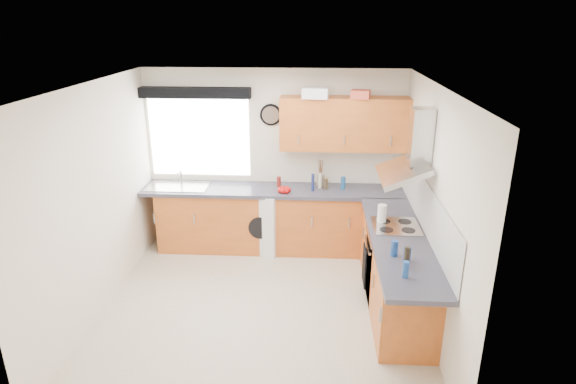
# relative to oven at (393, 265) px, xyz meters

# --- Properties ---
(ground_plane) EXTENTS (3.60, 3.60, 0.00)m
(ground_plane) POSITION_rel_oven_xyz_m (-1.50, -0.30, -0.42)
(ground_plane) COLOR beige
(ceiling) EXTENTS (3.60, 3.60, 0.02)m
(ceiling) POSITION_rel_oven_xyz_m (-1.50, -0.30, 2.08)
(ceiling) COLOR white
(ceiling) RESTS_ON wall_back
(wall_back) EXTENTS (3.60, 0.02, 2.50)m
(wall_back) POSITION_rel_oven_xyz_m (-1.50, 1.50, 0.82)
(wall_back) COLOR silver
(wall_back) RESTS_ON ground_plane
(wall_front) EXTENTS (3.60, 0.02, 2.50)m
(wall_front) POSITION_rel_oven_xyz_m (-1.50, -2.10, 0.82)
(wall_front) COLOR silver
(wall_front) RESTS_ON ground_plane
(wall_left) EXTENTS (0.02, 3.60, 2.50)m
(wall_left) POSITION_rel_oven_xyz_m (-3.30, -0.30, 0.82)
(wall_left) COLOR silver
(wall_left) RESTS_ON ground_plane
(wall_right) EXTENTS (0.02, 3.60, 2.50)m
(wall_right) POSITION_rel_oven_xyz_m (0.30, -0.30, 0.82)
(wall_right) COLOR silver
(wall_right) RESTS_ON ground_plane
(window) EXTENTS (1.40, 0.02, 1.10)m
(window) POSITION_rel_oven_xyz_m (-2.55, 1.49, 1.12)
(window) COLOR white
(window) RESTS_ON wall_back
(window_blind) EXTENTS (1.50, 0.18, 0.14)m
(window_blind) POSITION_rel_oven_xyz_m (-2.55, 1.40, 1.76)
(window_blind) COLOR black
(window_blind) RESTS_ON wall_back
(splashback) EXTENTS (0.01, 3.00, 0.54)m
(splashback) POSITION_rel_oven_xyz_m (0.29, 0.00, 0.75)
(splashback) COLOR white
(splashback) RESTS_ON wall_right
(base_cab_back) EXTENTS (3.00, 0.58, 0.86)m
(base_cab_back) POSITION_rel_oven_xyz_m (-1.60, 1.21, 0.01)
(base_cab_back) COLOR #A8501D
(base_cab_back) RESTS_ON ground_plane
(base_cab_corner) EXTENTS (0.60, 0.60, 0.86)m
(base_cab_corner) POSITION_rel_oven_xyz_m (0.00, 1.20, 0.01)
(base_cab_corner) COLOR #A8501D
(base_cab_corner) RESTS_ON ground_plane
(base_cab_right) EXTENTS (0.58, 2.10, 0.86)m
(base_cab_right) POSITION_rel_oven_xyz_m (0.01, -0.15, 0.01)
(base_cab_right) COLOR #A8501D
(base_cab_right) RESTS_ON ground_plane
(worktop_back) EXTENTS (3.60, 0.62, 0.05)m
(worktop_back) POSITION_rel_oven_xyz_m (-1.50, 1.20, 0.46)
(worktop_back) COLOR #2E2E39
(worktop_back) RESTS_ON base_cab_back
(worktop_right) EXTENTS (0.62, 2.42, 0.05)m
(worktop_right) POSITION_rel_oven_xyz_m (0.00, -0.30, 0.46)
(worktop_right) COLOR #2E2E39
(worktop_right) RESTS_ON base_cab_right
(sink) EXTENTS (0.84, 0.46, 0.10)m
(sink) POSITION_rel_oven_xyz_m (-2.83, 1.20, 0.52)
(sink) COLOR #ABABAB
(sink) RESTS_ON worktop_back
(oven) EXTENTS (0.56, 0.58, 0.85)m
(oven) POSITION_rel_oven_xyz_m (0.00, 0.00, 0.00)
(oven) COLOR black
(oven) RESTS_ON ground_plane
(hob_plate) EXTENTS (0.52, 0.52, 0.01)m
(hob_plate) POSITION_rel_oven_xyz_m (0.00, 0.00, 0.49)
(hob_plate) COLOR #ABABAB
(hob_plate) RESTS_ON worktop_right
(extractor_hood) EXTENTS (0.52, 0.78, 0.66)m
(extractor_hood) POSITION_rel_oven_xyz_m (0.10, -0.00, 1.34)
(extractor_hood) COLOR #ABABAB
(extractor_hood) RESTS_ON wall_right
(upper_cabinets) EXTENTS (1.70, 0.35, 0.70)m
(upper_cabinets) POSITION_rel_oven_xyz_m (-0.55, 1.32, 1.38)
(upper_cabinets) COLOR #A8501D
(upper_cabinets) RESTS_ON wall_back
(washing_machine) EXTENTS (0.75, 0.74, 0.87)m
(washing_machine) POSITION_rel_oven_xyz_m (-1.65, 1.22, 0.01)
(washing_machine) COLOR white
(washing_machine) RESTS_ON ground_plane
(wall_clock) EXTENTS (0.30, 0.04, 0.30)m
(wall_clock) POSITION_rel_oven_xyz_m (-1.54, 1.46, 1.45)
(wall_clock) COLOR black
(wall_clock) RESTS_ON wall_back
(casserole) EXTENTS (0.35, 0.27, 0.14)m
(casserole) POSITION_rel_oven_xyz_m (-0.94, 1.22, 1.79)
(casserole) COLOR white
(casserole) RESTS_ON upper_cabinets
(storage_box) EXTENTS (0.27, 0.24, 0.11)m
(storage_box) POSITION_rel_oven_xyz_m (-0.36, 1.22, 1.78)
(storage_box) COLOR #BE4731
(storage_box) RESTS_ON upper_cabinets
(utensil_pot) EXTENTS (0.13, 0.13, 0.15)m
(utensil_pot) POSITION_rel_oven_xyz_m (-0.84, 1.36, 0.56)
(utensil_pot) COLOR gray
(utensil_pot) RESTS_ON worktop_back
(kitchen_roll) EXTENTS (0.13, 0.13, 0.22)m
(kitchen_roll) POSITION_rel_oven_xyz_m (-0.15, 0.10, 0.60)
(kitchen_roll) COLOR white
(kitchen_roll) RESTS_ON worktop_right
(tomato_cluster) EXTENTS (0.20, 0.20, 0.07)m
(tomato_cluster) POSITION_rel_oven_xyz_m (-1.33, 1.06, 0.52)
(tomato_cluster) COLOR #B60908
(tomato_cluster) RESTS_ON worktop_back
(jar_0) EXTENTS (0.07, 0.07, 0.18)m
(jar_0) POSITION_rel_oven_xyz_m (-0.54, 1.24, 0.57)
(jar_0) COLOR navy
(jar_0) RESTS_ON worktop_back
(jar_1) EXTENTS (0.06, 0.06, 0.16)m
(jar_1) POSITION_rel_oven_xyz_m (-0.77, 1.24, 0.56)
(jar_1) COLOR olive
(jar_1) RESTS_ON worktop_back
(jar_2) EXTENTS (0.05, 0.05, 0.21)m
(jar_2) POSITION_rel_oven_xyz_m (-0.85, 1.26, 0.59)
(jar_2) COLOR beige
(jar_2) RESTS_ON worktop_back
(jar_3) EXTENTS (0.05, 0.05, 0.15)m
(jar_3) POSITION_rel_oven_xyz_m (-0.78, 1.21, 0.56)
(jar_3) COLOR #3A2F20
(jar_3) RESTS_ON worktop_back
(jar_4) EXTENTS (0.04, 0.04, 0.24)m
(jar_4) POSITION_rel_oven_xyz_m (-0.95, 1.14, 0.60)
(jar_4) COLOR navy
(jar_4) RESTS_ON worktop_back
(jar_5) EXTENTS (0.06, 0.06, 0.15)m
(jar_5) POSITION_rel_oven_xyz_m (-1.42, 1.26, 0.56)
(jar_5) COLOR maroon
(jar_5) RESTS_ON worktop_back
(bottle_0) EXTENTS (0.07, 0.07, 0.15)m
(bottle_0) POSITION_rel_oven_xyz_m (-0.02, -0.82, 0.56)
(bottle_0) COLOR navy
(bottle_0) RESTS_ON worktop_right
(bottle_1) EXTENTS (0.06, 0.06, 0.16)m
(bottle_1) POSITION_rel_oven_xyz_m (-0.09, -1.12, 0.56)
(bottle_1) COLOR #1D478C
(bottle_1) RESTS_ON worktop_right
(bottle_2) EXTENTS (0.07, 0.07, 0.16)m
(bottle_2) POSITION_rel_oven_xyz_m (-0.13, -0.70, 0.57)
(bottle_2) COLOR navy
(bottle_2) RESTS_ON worktop_right
(bottle_3) EXTENTS (0.06, 0.06, 0.21)m
(bottle_3) POSITION_rel_oven_xyz_m (-0.05, -0.94, 0.59)
(bottle_3) COLOR black
(bottle_3) RESTS_ON worktop_right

